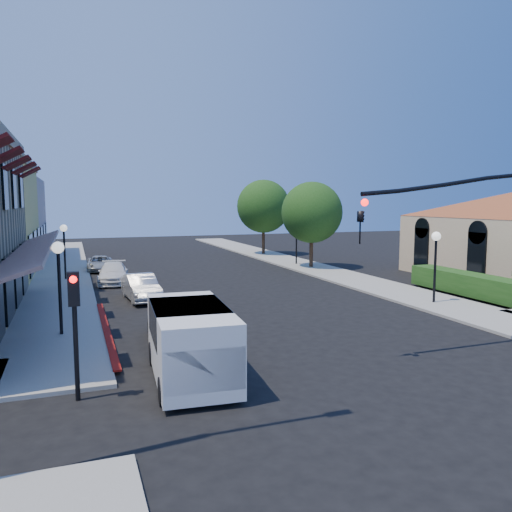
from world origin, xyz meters
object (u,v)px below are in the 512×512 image
object	(u,v)px
lamppost_left_near	(59,264)
white_van	(191,338)
parked_car_a	(170,325)
parked_car_b	(141,287)
lamppost_right_far	(297,231)
lamppost_right_near	(436,249)
signal_mast_arm	(504,229)
street_tree_a	(312,212)
parked_car_c	(113,273)
secondary_signal	(75,312)
street_tree_b	(263,206)
lamppost_left_far	(64,238)
parked_car_d	(100,263)

from	to	relation	value
lamppost_left_near	white_van	bearing A→B (deg)	-59.69
parked_car_a	parked_car_b	xyz separation A→B (m)	(0.00, 8.05, 0.07)
lamppost_right_far	parked_car_a	distance (m)	22.48
lamppost_right_near	parked_car_b	world-z (taller)	lamppost_right_near
signal_mast_arm	white_van	bearing A→B (deg)	177.60
street_tree_a	parked_car_c	distance (m)	15.09
lamppost_right_near	white_van	xyz separation A→B (m)	(-13.46, -6.05, -1.53)
secondary_signal	lamppost_left_near	distance (m)	6.63
street_tree_b	lamppost_left_far	bearing A→B (deg)	-149.97
parked_car_a	parked_car_b	bearing A→B (deg)	91.33
lamppost_right_far	parked_car_c	bearing A→B (deg)	-164.29
street_tree_a	parked_car_a	xyz separation A→B (m)	(-13.60, -16.00, -3.60)
white_van	parked_car_b	size ratio (longest dim) A/B	1.21
parked_car_d	street_tree_b	bearing A→B (deg)	24.03
lamppost_right_near	parked_car_b	xyz separation A→B (m)	(-13.30, 6.05, -2.07)
white_van	lamppost_left_far	bearing A→B (deg)	100.00
parked_car_b	parked_car_d	distance (m)	12.03
lamppost_left_far	lamppost_right_far	xyz separation A→B (m)	(17.00, 2.00, 0.00)
secondary_signal	lamppost_left_near	size ratio (longest dim) A/B	0.93
parked_car_c	white_van	bearing A→B (deg)	-81.71
white_van	signal_mast_arm	bearing A→B (deg)	-2.40
white_van	parked_car_c	distance (m)	18.08
parked_car_b	secondary_signal	bearing A→B (deg)	-108.38
signal_mast_arm	lamppost_right_near	world-z (taller)	signal_mast_arm
lamppost_right_near	lamppost_left_far	bearing A→B (deg)	140.53
parked_car_b	signal_mast_arm	bearing A→B (deg)	-53.85
parked_car_b	street_tree_a	bearing A→B (deg)	26.13
street_tree_a	parked_car_b	distance (m)	16.14
parked_car_b	white_van	bearing A→B (deg)	-94.95
lamppost_left_near	parked_car_c	world-z (taller)	lamppost_left_near
lamppost_left_far	lamppost_right_near	world-z (taller)	same
parked_car_d	parked_car_b	bearing A→B (deg)	-81.09
lamppost_right_far	white_van	bearing A→B (deg)	-121.41
street_tree_a	lamppost_right_far	world-z (taller)	street_tree_a
secondary_signal	white_van	size ratio (longest dim) A/B	0.69
white_van	parked_car_b	bearing A→B (deg)	89.23
white_van	parked_car_a	world-z (taller)	white_van
signal_mast_arm	lamppost_right_far	xyz separation A→B (m)	(2.64, 22.50, -1.35)
parked_car_c	secondary_signal	bearing A→B (deg)	-91.10
street_tree_a	signal_mast_arm	size ratio (longest dim) A/B	0.81
parked_car_a	lamppost_left_near	bearing A→B (deg)	152.93
street_tree_a	signal_mast_arm	xyz separation A→B (m)	(-2.94, -20.50, -0.11)
secondary_signal	street_tree_b	bearing A→B (deg)	61.23
lamppost_left_far	lamppost_right_far	size ratio (longest dim) A/B	1.00
street_tree_b	secondary_signal	world-z (taller)	street_tree_b
lamppost_left_far	parked_car_d	xyz separation A→B (m)	(2.30, 4.00, -2.19)
lamppost_right_near	parked_car_b	size ratio (longest dim) A/B	0.89
secondary_signal	parked_car_b	bearing A→B (deg)	75.80
lamppost_left_near	parked_car_b	size ratio (longest dim) A/B	0.89
lamppost_right_near	parked_car_c	bearing A→B (deg)	139.85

